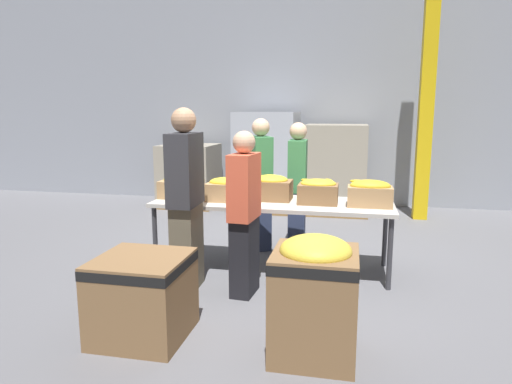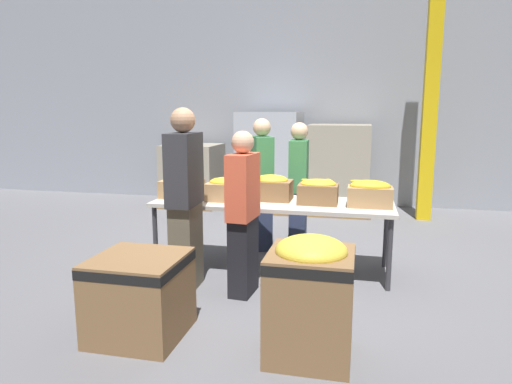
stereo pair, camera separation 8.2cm
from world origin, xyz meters
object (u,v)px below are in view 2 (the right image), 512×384
Objects in this scene: banana_box_0 at (182,186)px; volunteer_1 at (243,215)px; banana_box_1 at (228,189)px; volunteer_2 at (262,185)px; banana_box_2 at (271,187)px; sorting_table at (273,206)px; donation_bin_0 at (140,293)px; support_pillar at (431,89)px; donation_bin_1 at (310,293)px; volunteer_3 at (298,188)px; volunteer_0 at (185,201)px; banana_box_3 at (318,191)px; banana_box_4 at (370,193)px; pallet_stack_2 at (193,175)px; pallet_stack_0 at (339,169)px; pallet_stack_1 at (270,162)px.

banana_box_0 is 1.14m from volunteer_1.
volunteer_2 reaches higher than banana_box_1.
banana_box_2 is (0.44, 0.14, 0.01)m from banana_box_1.
sorting_table is 5.68× the size of banana_box_2.
support_pillar is at bearing 60.17° from donation_bin_0.
support_pillar is (1.29, 4.47, 1.55)m from donation_bin_1.
volunteer_0 is at bearing -34.10° from volunteer_3.
volunteer_0 reaches higher than banana_box_3.
banana_box_4 is (1.46, 0.01, 0.01)m from banana_box_1.
banana_box_2 is 1.03m from banana_box_4.
pallet_stack_2 reaches higher than banana_box_3.
volunteer_0 reaches higher than sorting_table.
banana_box_1 reaches higher than donation_bin_0.
pallet_stack_0 reaches higher than banana_box_2.
banana_box_2 reaches higher than banana_box_1.
support_pillar is (2.58, 3.49, 1.15)m from volunteer_0.
volunteer_2 is at bearing 80.29° from donation_bin_0.
donation_bin_1 is at bearing -103.94° from banana_box_4.
support_pillar is at bearing -11.54° from pallet_stack_0.
banana_box_2 is at bearing 17.83° from banana_box_1.
support_pillar reaches higher than pallet_stack_2.
banana_box_0 is 0.26× the size of volunteer_0.
volunteer_1 is 1.46m from volunteer_2.
donation_bin_0 is at bearing -97.55° from banana_box_1.
banana_box_2 is at bearing -78.65° from pallet_stack_1.
banana_box_2 is 1.91m from donation_bin_1.
sorting_table is 0.21m from banana_box_2.
pallet_stack_2 is at bearing 123.79° from sorting_table.
banana_box_2 is at bearing -42.55° from volunteer_0.
support_pillar is (2.01, 3.52, 1.25)m from volunteer_1.
pallet_stack_2 is at bearing -139.05° from volunteer_3.
volunteer_0 is 2.00× the size of donation_bin_1.
banana_box_4 is (0.99, -0.05, 0.19)m from sorting_table.
pallet_stack_1 is at bearing -179.06° from pallet_stack_0.
donation_bin_0 is at bearing -22.42° from volunteer_3.
volunteer_0 is at bearing -40.15° from volunteer_2.
volunteer_1 reaches higher than banana_box_3.
banana_box_2 is 0.51× the size of donation_bin_1.
volunteer_0 is at bearing 142.69° from donation_bin_1.
banana_box_1 is 1.07× the size of banana_box_3.
pallet_stack_2 is (-1.92, 3.78, -0.21)m from volunteer_1.
volunteer_1 is at bearing -100.04° from pallet_stack_0.
pallet_stack_1 is (-2.51, 0.25, -1.18)m from support_pillar.
sorting_table is 1.70× the size of pallet_stack_0.
banana_box_1 is 1.97m from donation_bin_1.
volunteer_1 is at bearing -14.69° from volunteer_3.
volunteer_1 reaches higher than pallet_stack_2.
banana_box_0 is 1.41m from volunteer_3.
banana_box_4 is 0.25× the size of volunteer_0.
volunteer_2 is at bearing 110.54° from sorting_table.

